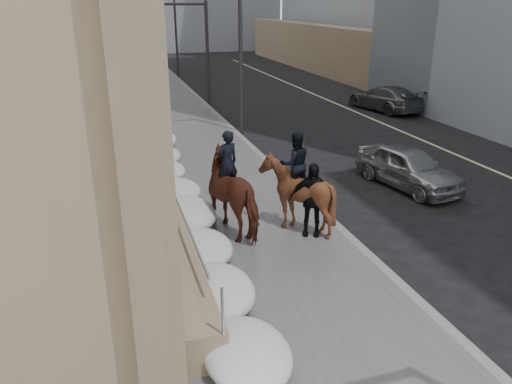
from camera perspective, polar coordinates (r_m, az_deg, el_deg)
The scene contains 13 objects.
ground at distance 10.99m, azimuth 3.21°, elevation -12.01°, with size 140.00×140.00×0.00m, color black.
sidewalk at distance 19.81m, azimuth -6.71°, elevation 3.49°, with size 5.00×80.00×0.12m, color #4B4B4D.
curb at distance 20.40m, azimuth 0.55°, elevation 4.16°, with size 0.24×80.00×0.12m, color slate.
lane_line at distance 23.91m, azimuth 18.96°, elevation 5.41°, with size 0.15×70.00×0.01m, color #BFB78C.
streetlight_mid at distance 23.44m, azimuth -2.19°, elevation 17.59°, with size 1.71×0.24×8.00m.
streetlight_far at distance 43.06m, azimuth -9.44°, elevation 18.91°, with size 1.71×0.24×8.00m.
traffic_signal at distance 31.14m, azimuth -7.38°, elevation 17.23°, with size 4.10×0.22×6.00m.
snow_bank at distance 17.71m, azimuth -10.15°, elevation 2.55°, with size 1.70×18.10×0.76m.
mounted_horse_left at distance 13.30m, azimuth -2.23°, elevation 0.16°, with size 1.97×2.79×2.73m.
mounted_horse_right at distance 13.39m, azimuth 4.61°, elevation 0.24°, with size 1.71×1.91×2.68m.
pedestrian at distance 13.14m, azimuth 6.39°, elevation -0.83°, with size 1.17×0.49×2.00m, color black.
car_silver at distance 17.72m, azimuth 17.00°, elevation 2.74°, with size 1.65×4.09×1.39m, color #A1A2A9.
car_grey at distance 30.21m, azimuth 14.47°, elevation 10.35°, with size 2.01×4.93×1.43m, color #4D5054.
Camera 1 is at (-3.25, -8.62, 5.99)m, focal length 35.00 mm.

